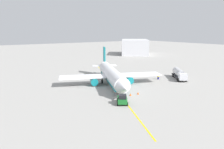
{
  "coord_description": "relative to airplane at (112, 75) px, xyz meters",
  "views": [
    {
      "loc": [
        48.11,
        -32.64,
        15.44
      ],
      "look_at": [
        0.0,
        0.0,
        3.0
      ],
      "focal_mm": 33.03,
      "sensor_mm": 36.0,
      "label": 1
    }
  ],
  "objects": [
    {
      "name": "pushback_tug",
      "position": [
        15.03,
        -7.42,
        -1.75
      ],
      "size": [
        4.1,
        3.81,
        2.2
      ],
      "color": "#196B28",
      "rests_on": "ground"
    },
    {
      "name": "safety_cone_nose",
      "position": [
        11.61,
        -2.36,
        -2.47
      ],
      "size": [
        0.51,
        0.51,
        0.56
      ],
      "primitive_type": "cone",
      "color": "#F2590F",
      "rests_on": "ground"
    },
    {
      "name": "airplane",
      "position": [
        0.0,
        0.0,
        0.0
      ],
      "size": [
        31.66,
        29.38,
        9.86
      ],
      "color": "white",
      "rests_on": "ground"
    },
    {
      "name": "ground_plane",
      "position": [
        0.44,
        -0.18,
        -2.75
      ],
      "size": [
        400.0,
        400.0,
        0.0
      ],
      "primitive_type": "plane",
      "color": "#9E9B96"
    },
    {
      "name": "distant_hangar",
      "position": [
        -55.76,
        55.84,
        2.07
      ],
      "size": [
        28.15,
        26.99,
        9.66
      ],
      "color": "silver",
      "rests_on": "ground"
    },
    {
      "name": "taxi_line_marking",
      "position": [
        0.44,
        -0.18,
        -2.75
      ],
      "size": [
        59.37,
        25.41,
        0.01
      ],
      "primitive_type": "cube",
      "rotation": [
        0.0,
        0.0,
        -0.4
      ],
      "color": "yellow",
      "rests_on": "ground"
    },
    {
      "name": "safety_cone_wingtip",
      "position": [
        11.8,
        -0.12,
        -2.47
      ],
      "size": [
        0.52,
        0.52,
        0.58
      ],
      "primitive_type": "cone",
      "color": "#F2590F",
      "rests_on": "ground"
    },
    {
      "name": "fuel_tanker",
      "position": [
        6.75,
        21.92,
        -1.03
      ],
      "size": [
        9.78,
        8.29,
        3.15
      ],
      "color": "#2D2D33",
      "rests_on": "ground"
    },
    {
      "name": "refueling_worker",
      "position": [
        3.39,
        15.87,
        -1.93
      ],
      "size": [
        0.41,
        0.55,
        1.71
      ],
      "color": "navy",
      "rests_on": "ground"
    }
  ]
}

